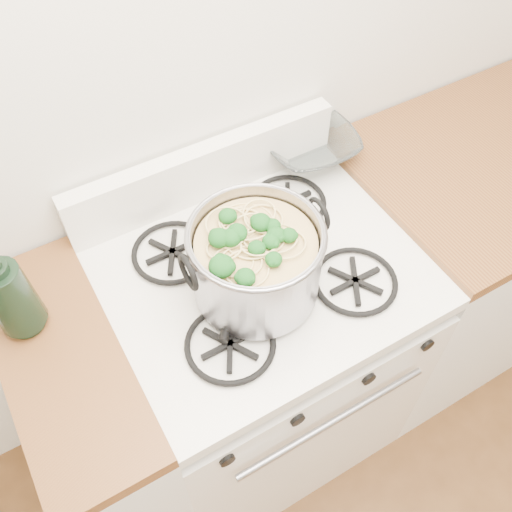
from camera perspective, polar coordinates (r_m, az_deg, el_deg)
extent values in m
plane|color=silver|center=(1.32, -7.16, 21.04)|extent=(3.60, 0.00, 3.60)
cube|color=white|center=(1.82, 0.47, -10.73)|extent=(0.76, 0.65, 0.81)
cube|color=white|center=(1.41, 0.60, -1.80)|extent=(0.76, 0.65, 0.04)
cube|color=black|center=(1.70, 6.11, -18.53)|extent=(0.58, 0.02, 0.46)
cube|color=black|center=(1.39, 0.61, -1.02)|extent=(0.60, 0.56, 0.02)
cylinder|color=black|center=(1.31, -3.10, -19.38)|extent=(0.04, 0.03, 0.04)
cylinder|color=black|center=(1.34, 3.95, -15.71)|extent=(0.04, 0.03, 0.04)
cylinder|color=black|center=(1.40, 10.97, -11.67)|extent=(0.04, 0.03, 0.04)
cylinder|color=black|center=(1.48, 16.53, -8.27)|extent=(0.04, 0.03, 0.04)
cube|color=silver|center=(1.73, -14.76, -17.31)|extent=(0.25, 0.65, 0.88)
cube|color=#582D15|center=(1.33, -18.80, -10.03)|extent=(0.25, 0.65, 0.04)
cube|color=silver|center=(2.17, 20.90, 0.81)|extent=(1.00, 0.65, 0.88)
cylinder|color=gray|center=(1.26, 0.00, -0.54)|extent=(0.29, 0.29, 0.19)
torus|color=gray|center=(1.19, 0.00, 2.18)|extent=(0.30, 0.30, 0.01)
torus|color=black|center=(1.17, -6.80, -1.66)|extent=(0.01, 0.08, 0.08)
torus|color=black|center=(1.27, 6.27, 4.17)|extent=(0.01, 0.08, 0.08)
cylinder|color=tan|center=(1.27, 0.00, -0.95)|extent=(0.27, 0.27, 0.16)
sphere|color=#144E17|center=(1.19, 0.00, 1.94)|extent=(0.04, 0.04, 0.04)
sphere|color=#144E17|center=(1.19, 0.00, 1.94)|extent=(0.04, 0.04, 0.04)
sphere|color=#144E17|center=(1.19, 0.00, 1.94)|extent=(0.04, 0.04, 0.04)
sphere|color=#144E17|center=(1.19, 0.00, 1.94)|extent=(0.04, 0.04, 0.04)
sphere|color=#144E17|center=(1.19, 0.00, 1.94)|extent=(0.04, 0.04, 0.04)
sphere|color=#144E17|center=(1.19, 0.00, 1.94)|extent=(0.04, 0.04, 0.04)
sphere|color=#144E17|center=(1.19, 0.00, 1.94)|extent=(0.04, 0.04, 0.04)
sphere|color=#144E17|center=(1.19, 0.00, 1.94)|extent=(0.04, 0.04, 0.04)
sphere|color=#144E17|center=(1.19, 0.00, 1.94)|extent=(0.04, 0.04, 0.04)
sphere|color=#144E17|center=(1.19, 0.00, 1.94)|extent=(0.04, 0.04, 0.04)
sphere|color=#144E17|center=(1.19, 0.00, 1.94)|extent=(0.04, 0.04, 0.04)
sphere|color=#144E17|center=(1.19, 0.00, 1.94)|extent=(0.04, 0.04, 0.04)
sphere|color=#144E17|center=(1.19, 0.00, 1.94)|extent=(0.04, 0.04, 0.04)
sphere|color=#144E17|center=(1.19, 0.00, 1.94)|extent=(0.04, 0.04, 0.04)
imported|color=white|center=(1.65, 5.31, 10.57)|extent=(0.11, 0.11, 0.03)
imported|color=black|center=(1.28, -23.65, -3.06)|extent=(0.13, 0.13, 0.27)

